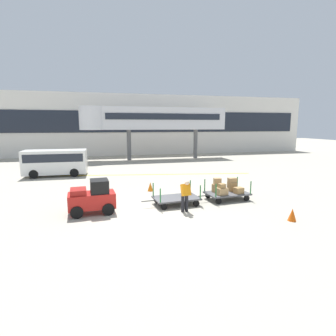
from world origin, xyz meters
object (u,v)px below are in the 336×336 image
at_px(shuttle_van, 56,161).
at_px(safety_cone_far, 292,215).
at_px(safety_cone_near, 150,187).
at_px(baggage_cart_lead, 176,198).
at_px(baggage_handler, 185,194).
at_px(baggage_cart_middle, 226,190).
at_px(baggage_tug, 93,198).

distance_m(shuttle_van, safety_cone_far, 17.82).
distance_m(shuttle_van, safety_cone_near, 9.54).
bearing_deg(baggage_cart_lead, baggage_handler, -84.80).
xyz_separation_m(baggage_cart_lead, baggage_handler, (0.11, -1.22, 0.52)).
height_order(safety_cone_near, safety_cone_far, same).
distance_m(baggage_cart_lead, baggage_handler, 1.33).
xyz_separation_m(baggage_cart_middle, shuttle_van, (-10.28, 9.81, 0.69)).
height_order(baggage_handler, safety_cone_far, baggage_handler).
distance_m(baggage_tug, safety_cone_far, 8.95).
height_order(baggage_cart_lead, baggage_cart_middle, baggage_cart_middle).
height_order(baggage_cart_middle, safety_cone_far, baggage_cart_middle).
height_order(baggage_handler, shuttle_van, shuttle_van).
bearing_deg(baggage_tug, baggage_cart_lead, 4.62).
bearing_deg(baggage_handler, safety_cone_far, -28.62).
bearing_deg(baggage_handler, baggage_cart_middle, 27.50).
xyz_separation_m(baggage_tug, shuttle_van, (-3.17, 10.42, 0.48)).
bearing_deg(baggage_cart_lead, safety_cone_near, 103.66).
bearing_deg(safety_cone_far, safety_cone_near, 126.92).
distance_m(baggage_cart_middle, baggage_handler, 3.23).
distance_m(baggage_tug, shuttle_van, 10.90).
distance_m(baggage_tug, baggage_cart_middle, 7.14).
xyz_separation_m(baggage_cart_lead, safety_cone_far, (4.23, -3.46, -0.07)).
bearing_deg(safety_cone_far, shuttle_van, 130.43).
relative_size(baggage_cart_middle, safety_cone_near, 5.54).
xyz_separation_m(baggage_handler, shuttle_van, (-7.42, 11.30, 0.37)).
bearing_deg(baggage_tug, safety_cone_far, -20.50).
distance_m(baggage_cart_lead, baggage_cart_middle, 2.99).
bearing_deg(baggage_tug, baggage_handler, -11.73).
distance_m(baggage_cart_lead, safety_cone_near, 3.29).
bearing_deg(safety_cone_far, baggage_handler, 151.38).
height_order(baggage_tug, shuttle_van, shuttle_van).
xyz_separation_m(baggage_tug, safety_cone_far, (8.37, -3.13, -0.48)).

